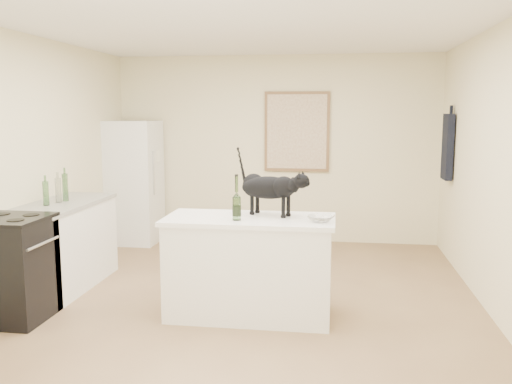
# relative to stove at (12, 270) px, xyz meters

# --- Properties ---
(floor) EXTENTS (5.50, 5.50, 0.00)m
(floor) POSITION_rel_stove_xyz_m (1.95, 0.60, -0.45)
(floor) COLOR #90714C
(floor) RESTS_ON ground
(ceiling) EXTENTS (5.50, 5.50, 0.00)m
(ceiling) POSITION_rel_stove_xyz_m (1.95, 0.60, 2.15)
(ceiling) COLOR white
(ceiling) RESTS_ON ground
(wall_back) EXTENTS (4.50, 0.00, 4.50)m
(wall_back) POSITION_rel_stove_xyz_m (1.95, 3.35, 0.85)
(wall_back) COLOR beige
(wall_back) RESTS_ON ground
(wall_front) EXTENTS (4.50, 0.00, 4.50)m
(wall_front) POSITION_rel_stove_xyz_m (1.95, -2.15, 0.85)
(wall_front) COLOR beige
(wall_front) RESTS_ON ground
(wall_left) EXTENTS (0.00, 5.50, 5.50)m
(wall_left) POSITION_rel_stove_xyz_m (-0.30, 0.60, 0.85)
(wall_left) COLOR beige
(wall_left) RESTS_ON ground
(wall_right) EXTENTS (0.00, 5.50, 5.50)m
(wall_right) POSITION_rel_stove_xyz_m (4.20, 0.60, 0.85)
(wall_right) COLOR beige
(wall_right) RESTS_ON ground
(island_base) EXTENTS (1.44, 0.67, 0.86)m
(island_base) POSITION_rel_stove_xyz_m (2.05, 0.40, -0.02)
(island_base) COLOR white
(island_base) RESTS_ON floor
(island_top) EXTENTS (1.50, 0.70, 0.04)m
(island_top) POSITION_rel_stove_xyz_m (2.05, 0.40, 0.43)
(island_top) COLOR white
(island_top) RESTS_ON island_base
(left_cabinets) EXTENTS (0.60, 1.40, 0.86)m
(left_cabinets) POSITION_rel_stove_xyz_m (0.00, 0.90, -0.02)
(left_cabinets) COLOR white
(left_cabinets) RESTS_ON floor
(left_countertop) EXTENTS (0.62, 1.44, 0.04)m
(left_countertop) POSITION_rel_stove_xyz_m (0.00, 0.90, 0.43)
(left_countertop) COLOR gray
(left_countertop) RESTS_ON left_cabinets
(stove) EXTENTS (0.60, 0.60, 0.90)m
(stove) POSITION_rel_stove_xyz_m (0.00, 0.00, 0.00)
(stove) COLOR black
(stove) RESTS_ON floor
(fridge) EXTENTS (0.68, 0.68, 1.70)m
(fridge) POSITION_rel_stove_xyz_m (0.00, 2.95, 0.40)
(fridge) COLOR white
(fridge) RESTS_ON floor
(artwork_frame) EXTENTS (0.90, 0.03, 1.10)m
(artwork_frame) POSITION_rel_stove_xyz_m (2.25, 3.32, 1.10)
(artwork_frame) COLOR brown
(artwork_frame) RESTS_ON wall_back
(artwork_canvas) EXTENTS (0.82, 0.00, 1.02)m
(artwork_canvas) POSITION_rel_stove_xyz_m (2.25, 3.30, 1.10)
(artwork_canvas) COLOR beige
(artwork_canvas) RESTS_ON wall_back
(hanging_garment) EXTENTS (0.08, 0.34, 0.80)m
(hanging_garment) POSITION_rel_stove_xyz_m (4.14, 2.65, 0.95)
(hanging_garment) COLOR black
(hanging_garment) RESTS_ON wall_right
(black_cat) EXTENTS (0.67, 0.42, 0.45)m
(black_cat) POSITION_rel_stove_xyz_m (2.21, 0.53, 0.67)
(black_cat) COLOR black
(black_cat) RESTS_ON island_top
(wine_bottle) EXTENTS (0.08, 0.08, 0.35)m
(wine_bottle) POSITION_rel_stove_xyz_m (1.96, 0.26, 0.62)
(wine_bottle) COLOR #326227
(wine_bottle) RESTS_ON island_top
(glass_bowl) EXTENTS (0.28, 0.28, 0.05)m
(glass_bowl) POSITION_rel_stove_xyz_m (2.68, 0.29, 0.48)
(glass_bowl) COLOR white
(glass_bowl) RESTS_ON island_top
(fridge_paper) EXTENTS (0.05, 0.12, 0.16)m
(fridge_paper) POSITION_rel_stove_xyz_m (0.34, 2.97, 0.77)
(fridge_paper) COLOR silver
(fridge_paper) RESTS_ON fridge
(counter_bottle_cluster) EXTENTS (0.12, 0.34, 0.29)m
(counter_bottle_cluster) POSITION_rel_stove_xyz_m (-0.02, 0.88, 0.58)
(counter_bottle_cluster) COLOR #1E5820
(counter_bottle_cluster) RESTS_ON left_countertop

